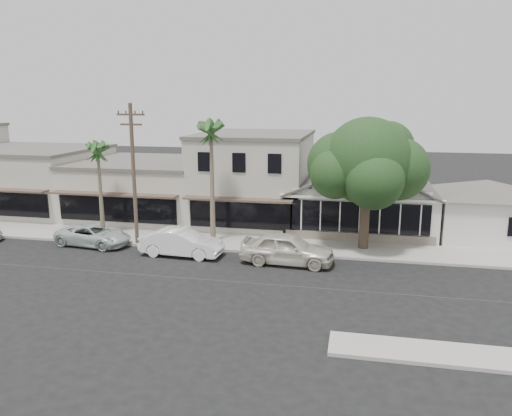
% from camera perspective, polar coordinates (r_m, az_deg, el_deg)
% --- Properties ---
extents(ground, '(140.00, 140.00, 0.00)m').
position_cam_1_polar(ground, '(25.75, 0.16, -8.64)').
color(ground, black).
rests_on(ground, ground).
extents(sidewalk_north, '(90.00, 3.50, 0.15)m').
position_cam_1_polar(sidewalk_north, '(34.16, -10.78, -3.42)').
color(sidewalk_north, '#9E9991').
rests_on(sidewalk_north, ground).
extents(corner_shop, '(10.40, 8.60, 5.10)m').
position_cam_1_polar(corner_shop, '(36.63, 11.84, 1.68)').
color(corner_shop, silver).
rests_on(corner_shop, ground).
extents(side_cottage, '(6.00, 6.00, 3.00)m').
position_cam_1_polar(side_cottage, '(36.85, 24.61, -0.90)').
color(side_cottage, silver).
rests_on(side_cottage, ground).
extents(row_building_near, '(8.00, 10.00, 6.50)m').
position_cam_1_polar(row_building_near, '(38.34, -0.16, 3.37)').
color(row_building_near, '#B9B6A7').
rests_on(row_building_near, ground).
extents(row_building_midnear, '(10.00, 10.00, 4.20)m').
position_cam_1_polar(row_building_midnear, '(41.32, -12.47, 2.12)').
color(row_building_midnear, '#B2AB9F').
rests_on(row_building_midnear, ground).
extents(row_building_midfar, '(11.00, 10.00, 5.00)m').
position_cam_1_polar(row_building_midfar, '(46.54, -24.39, 2.92)').
color(row_building_midfar, '#B9B6A7').
rests_on(row_building_midfar, ground).
extents(utility_pole, '(1.80, 0.24, 9.00)m').
position_cam_1_polar(utility_pole, '(32.22, -13.82, 4.07)').
color(utility_pole, brown).
rests_on(utility_pole, ground).
extents(car_0, '(5.43, 2.42, 1.81)m').
position_cam_1_polar(car_0, '(28.52, 3.58, -4.64)').
color(car_0, beige).
rests_on(car_0, ground).
extents(car_1, '(5.02, 1.96, 1.63)m').
position_cam_1_polar(car_1, '(30.27, -8.52, -3.93)').
color(car_1, white).
rests_on(car_1, ground).
extents(car_2, '(5.12, 2.85, 1.36)m').
position_cam_1_polar(car_2, '(33.72, -18.07, -2.96)').
color(car_2, silver).
rests_on(car_2, ground).
extents(shade_tree, '(7.42, 6.70, 8.23)m').
position_cam_1_polar(shade_tree, '(31.06, 12.46, 5.01)').
color(shade_tree, '#4A3C2D').
rests_on(shade_tree, ground).
extents(palm_east, '(2.77, 2.77, 8.34)m').
position_cam_1_polar(palm_east, '(31.46, -5.15, 8.55)').
color(palm_east, '#726651').
rests_on(palm_east, ground).
extents(palm_mid, '(2.36, 2.36, 6.81)m').
position_cam_1_polar(palm_mid, '(34.87, -17.63, 6.16)').
color(palm_mid, '#726651').
rests_on(palm_mid, ground).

